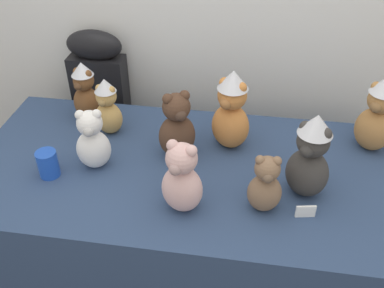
{
  "coord_description": "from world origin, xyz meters",
  "views": [
    {
      "loc": [
        0.21,
        -1.08,
        1.86
      ],
      "look_at": [
        0.0,
        0.25,
        0.86
      ],
      "focal_mm": 40.84,
      "sensor_mm": 36.0,
      "label": 1
    }
  ],
  "objects_px": {
    "teddy_bear_mocha": "(265,185)",
    "teddy_bear_snow": "(92,141)",
    "teddy_bear_chestnut": "(85,92)",
    "party_cup_blue": "(48,164)",
    "instrument_case": "(105,121)",
    "teddy_bear_charcoal": "(310,157)",
    "teddy_bear_cocoa": "(177,127)",
    "teddy_bear_honey": "(108,107)",
    "teddy_bear_caramel": "(378,115)",
    "teddy_bear_blush": "(182,179)",
    "teddy_bear_ginger": "(231,111)",
    "display_table": "(192,231)"
  },
  "relations": [
    {
      "from": "instrument_case",
      "to": "display_table",
      "type": "bearing_deg",
      "value": -44.07
    },
    {
      "from": "teddy_bear_mocha",
      "to": "teddy_bear_snow",
      "type": "bearing_deg",
      "value": 164.77
    },
    {
      "from": "teddy_bear_blush",
      "to": "teddy_bear_cocoa",
      "type": "relative_size",
      "value": 0.98
    },
    {
      "from": "teddy_bear_honey",
      "to": "teddy_bear_ginger",
      "type": "bearing_deg",
      "value": 6.86
    },
    {
      "from": "teddy_bear_snow",
      "to": "teddy_bear_charcoal",
      "type": "height_order",
      "value": "teddy_bear_charcoal"
    },
    {
      "from": "teddy_bear_caramel",
      "to": "teddy_bear_snow",
      "type": "distance_m",
      "value": 1.15
    },
    {
      "from": "display_table",
      "to": "teddy_bear_mocha",
      "type": "bearing_deg",
      "value": -32.9
    },
    {
      "from": "teddy_bear_chestnut",
      "to": "teddy_bear_honey",
      "type": "xyz_separation_m",
      "value": [
        0.14,
        -0.1,
        -0.01
      ]
    },
    {
      "from": "teddy_bear_caramel",
      "to": "teddy_bear_snow",
      "type": "height_order",
      "value": "teddy_bear_caramel"
    },
    {
      "from": "teddy_bear_blush",
      "to": "teddy_bear_snow",
      "type": "bearing_deg",
      "value": 171.61
    },
    {
      "from": "teddy_bear_cocoa",
      "to": "teddy_bear_snow",
      "type": "distance_m",
      "value": 0.34
    },
    {
      "from": "teddy_bear_snow",
      "to": "party_cup_blue",
      "type": "relative_size",
      "value": 2.39
    },
    {
      "from": "teddy_bear_chestnut",
      "to": "teddy_bear_caramel",
      "type": "bearing_deg",
      "value": 14.53
    },
    {
      "from": "teddy_bear_chestnut",
      "to": "party_cup_blue",
      "type": "xyz_separation_m",
      "value": [
        -0.01,
        -0.42,
        -0.08
      ]
    },
    {
      "from": "instrument_case",
      "to": "party_cup_blue",
      "type": "xyz_separation_m",
      "value": [
        0.03,
        -0.69,
        0.26
      ]
    },
    {
      "from": "teddy_bear_cocoa",
      "to": "teddy_bear_ginger",
      "type": "xyz_separation_m",
      "value": [
        0.21,
        0.1,
        0.04
      ]
    },
    {
      "from": "teddy_bear_mocha",
      "to": "teddy_bear_honey",
      "type": "xyz_separation_m",
      "value": [
        -0.68,
        0.38,
        0.02
      ]
    },
    {
      "from": "teddy_bear_cocoa",
      "to": "teddy_bear_honey",
      "type": "relative_size",
      "value": 1.11
    },
    {
      "from": "teddy_bear_snow",
      "to": "teddy_bear_chestnut",
      "type": "bearing_deg",
      "value": 100.77
    },
    {
      "from": "instrument_case",
      "to": "teddy_bear_ginger",
      "type": "relative_size",
      "value": 2.97
    },
    {
      "from": "teddy_bear_ginger",
      "to": "teddy_bear_honey",
      "type": "xyz_separation_m",
      "value": [
        -0.53,
        0.02,
        -0.04
      ]
    },
    {
      "from": "teddy_bear_cocoa",
      "to": "teddy_bear_ginger",
      "type": "relative_size",
      "value": 0.83
    },
    {
      "from": "teddy_bear_charcoal",
      "to": "teddy_bear_honey",
      "type": "bearing_deg",
      "value": -171.15
    },
    {
      "from": "teddy_bear_mocha",
      "to": "teddy_bear_caramel",
      "type": "bearing_deg",
      "value": 41.4
    },
    {
      "from": "teddy_bear_caramel",
      "to": "teddy_bear_mocha",
      "type": "bearing_deg",
      "value": -101.84
    },
    {
      "from": "teddy_bear_snow",
      "to": "teddy_bear_charcoal",
      "type": "xyz_separation_m",
      "value": [
        0.82,
        -0.03,
        0.05
      ]
    },
    {
      "from": "teddy_bear_caramel",
      "to": "teddy_bear_chestnut",
      "type": "xyz_separation_m",
      "value": [
        -1.26,
        0.05,
        -0.03
      ]
    },
    {
      "from": "instrument_case",
      "to": "teddy_bear_charcoal",
      "type": "bearing_deg",
      "value": -32.05
    },
    {
      "from": "teddy_bear_honey",
      "to": "teddy_bear_blush",
      "type": "bearing_deg",
      "value": -37.55
    },
    {
      "from": "teddy_bear_chestnut",
      "to": "teddy_bear_charcoal",
      "type": "bearing_deg",
      "value": -4.47
    },
    {
      "from": "teddy_bear_chestnut",
      "to": "teddy_bear_snow",
      "type": "height_order",
      "value": "teddy_bear_chestnut"
    },
    {
      "from": "teddy_bear_blush",
      "to": "teddy_bear_snow",
      "type": "height_order",
      "value": "teddy_bear_blush"
    },
    {
      "from": "teddy_bear_mocha",
      "to": "teddy_bear_chestnut",
      "type": "height_order",
      "value": "teddy_bear_chestnut"
    },
    {
      "from": "teddy_bear_mocha",
      "to": "teddy_bear_charcoal",
      "type": "relative_size",
      "value": 0.68
    },
    {
      "from": "teddy_bear_cocoa",
      "to": "party_cup_blue",
      "type": "xyz_separation_m",
      "value": [
        -0.47,
        -0.21,
        -0.08
      ]
    },
    {
      "from": "teddy_bear_snow",
      "to": "teddy_bear_blush",
      "type": "bearing_deg",
      "value": -38.31
    },
    {
      "from": "display_table",
      "to": "teddy_bear_caramel",
      "type": "bearing_deg",
      "value": 19.02
    },
    {
      "from": "display_table",
      "to": "instrument_case",
      "type": "distance_m",
      "value": 0.82
    },
    {
      "from": "teddy_bear_blush",
      "to": "party_cup_blue",
      "type": "bearing_deg",
      "value": -173.46
    },
    {
      "from": "teddy_bear_mocha",
      "to": "party_cup_blue",
      "type": "distance_m",
      "value": 0.83
    },
    {
      "from": "instrument_case",
      "to": "teddy_bear_chestnut",
      "type": "distance_m",
      "value": 0.44
    },
    {
      "from": "teddy_bear_blush",
      "to": "instrument_case",
      "type": "bearing_deg",
      "value": 142.86
    },
    {
      "from": "teddy_bear_chestnut",
      "to": "party_cup_blue",
      "type": "relative_size",
      "value": 2.57
    },
    {
      "from": "teddy_bear_caramel",
      "to": "teddy_bear_cocoa",
      "type": "xyz_separation_m",
      "value": [
        -0.8,
        -0.17,
        -0.03
      ]
    },
    {
      "from": "teddy_bear_caramel",
      "to": "teddy_bear_blush",
      "type": "relative_size",
      "value": 1.18
    },
    {
      "from": "display_table",
      "to": "teddy_bear_snow",
      "type": "relative_size",
      "value": 6.88
    },
    {
      "from": "display_table",
      "to": "party_cup_blue",
      "type": "height_order",
      "value": "party_cup_blue"
    },
    {
      "from": "teddy_bear_cocoa",
      "to": "party_cup_blue",
      "type": "height_order",
      "value": "teddy_bear_cocoa"
    },
    {
      "from": "instrument_case",
      "to": "teddy_bear_honey",
      "type": "distance_m",
      "value": 0.53
    },
    {
      "from": "teddy_bear_charcoal",
      "to": "teddy_bear_caramel",
      "type": "bearing_deg",
      "value": 75.57
    }
  ]
}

